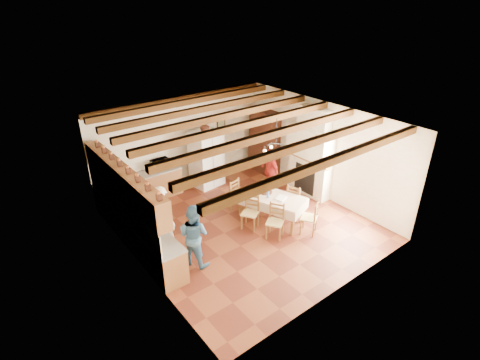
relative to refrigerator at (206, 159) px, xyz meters
The scene contains 31 objects.
floor 2.89m from the refrigerator, 101.62° to the right, with size 6.00×6.50×0.02m, color #522014.
ceiling 3.43m from the refrigerator, 101.62° to the right, with size 6.00×6.50×0.02m, color white.
wall_back 0.98m from the refrigerator, 133.18° to the left, with size 6.00×0.02×3.00m, color beige.
wall_front 5.99m from the refrigerator, 95.30° to the right, with size 6.00×0.02×3.00m, color beige.
wall_left 4.49m from the refrigerator, 143.09° to the right, with size 0.02×6.50×3.00m, color beige.
wall_right 3.68m from the refrigerator, 47.39° to the right, with size 0.02×6.50×3.00m, color beige.
ceiling_beams 3.37m from the refrigerator, 101.62° to the right, with size 6.00×6.30×0.16m, color #3D1D0E, non-canonical shape.
lower_cabinets_left 3.67m from the refrigerator, 153.45° to the right, with size 0.60×4.30×0.86m, color brown.
lower_cabinets_back 2.18m from the refrigerator, behind, with size 2.30×0.60×0.86m, color brown.
countertop_left 3.63m from the refrigerator, 153.45° to the right, with size 0.62×4.30×0.04m, color gray.
countertop_back 2.12m from the refrigerator, behind, with size 2.34×0.62×0.04m, color gray.
backsplash_left 3.90m from the refrigerator, 155.33° to the right, with size 0.03×4.30×0.60m, color beige.
backsplash_back 2.19m from the refrigerator, 165.04° to the left, with size 2.30×0.03×0.60m, color beige.
upper_cabinets 3.86m from the refrigerator, 154.31° to the right, with size 0.35×4.20×0.70m, color brown.
fireplace 3.32m from the refrigerator, 48.74° to the right, with size 0.56×1.60×2.80m, color beige, non-canonical shape.
wall_picture 1.47m from the refrigerator, 29.08° to the left, with size 0.34×0.03×0.42m, color black.
refrigerator is the anchor object (origin of this frame).
hutch 2.24m from the refrigerator, ahead, with size 0.52×1.23×2.23m, color #381A10, non-canonical shape.
dining_table 3.00m from the refrigerator, 85.25° to the right, with size 1.43×1.94×0.76m.
chandelier 3.26m from the refrigerator, 85.25° to the right, with size 0.47×0.47×0.03m, color black.
chair_left_near 3.67m from the refrigerator, 94.30° to the right, with size 0.42×0.40×0.96m, color brown, non-canonical shape.
chair_left_far 2.97m from the refrigerator, 99.92° to the right, with size 0.42×0.40×0.96m, color brown, non-canonical shape.
chair_right_near 3.29m from the refrigerator, 72.05° to the right, with size 0.42×0.40×0.96m, color brown, non-canonical shape.
chair_right_far 2.49m from the refrigerator, 73.86° to the right, with size 0.42×0.40×0.96m, color brown, non-canonical shape.
chair_end_near 4.09m from the refrigerator, 81.46° to the right, with size 0.42×0.40×0.96m, color brown, non-canonical shape.
chair_end_far 2.04m from the refrigerator, 95.26° to the right, with size 0.42×0.40×0.96m, color brown, non-canonical shape.
person_man 3.86m from the refrigerator, 138.60° to the right, with size 0.70×0.46×1.93m, color white.
person_woman_blue 4.06m from the refrigerator, 127.40° to the right, with size 0.77×0.60×1.58m, color teal.
person_woman_red 2.12m from the refrigerator, 53.55° to the right, with size 0.89×0.37×1.52m, color #A6201D.
microwave 1.52m from the refrigerator, 169.52° to the left, with size 0.55×0.37×0.30m, color silver.
fridge_vase 1.09m from the refrigerator, behind, with size 0.30×0.30×0.31m, color #381A10.
Camera 1 is at (-5.45, -6.85, 5.86)m, focal length 28.00 mm.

